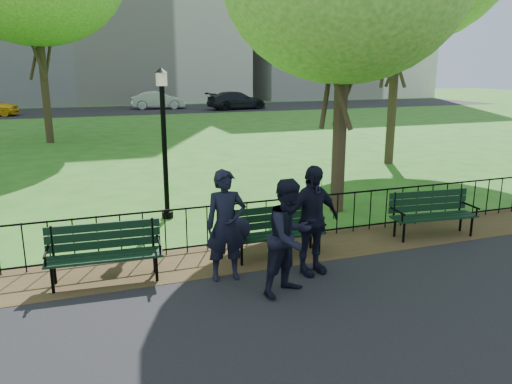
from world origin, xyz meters
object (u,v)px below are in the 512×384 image
object	(u,v)px
park_bench_main	(262,227)
sedan_dark	(237,100)
lamppost	(164,139)
park_bench_left_a	(104,247)
sedan_silver	(159,100)
person_left	(226,226)
person_mid	(290,237)
person_right	(311,220)
park_bench_right_a	(432,209)

from	to	relation	value
park_bench_main	sedan_dark	bearing A→B (deg)	72.50
lamppost	park_bench_left_a	bearing A→B (deg)	-116.37
park_bench_main	sedan_dark	distance (m)	33.10
sedan_silver	sedan_dark	world-z (taller)	sedan_silver
person_left	sedan_dark	bearing A→B (deg)	77.63
sedan_dark	lamppost	bearing A→B (deg)	152.50
person_left	person_mid	bearing A→B (deg)	-42.20
sedan_silver	sedan_dark	bearing A→B (deg)	-103.84
person_left	sedan_silver	size ratio (longest dim) A/B	0.42
person_right	lamppost	bearing A→B (deg)	102.19
person_right	sedan_dark	bearing A→B (deg)	63.58
park_bench_main	person_left	size ratio (longest dim) A/B	1.00
park_bench_left_a	sedan_dark	xyz separation A→B (m)	(12.42, 31.68, 0.14)
person_mid	sedan_dark	xyz separation A→B (m)	(9.77, 33.14, -0.19)
park_bench_main	person_mid	distance (m)	1.51
park_bench_left_a	person_left	world-z (taller)	person_left
person_left	person_right	xyz separation A→B (m)	(1.41, -0.26, 0.01)
park_bench_left_a	person_left	size ratio (longest dim) A/B	1.01
park_bench_left_a	park_bench_right_a	size ratio (longest dim) A/B	1.02
park_bench_main	person_right	bearing A→B (deg)	-59.46
person_mid	person_left	bearing A→B (deg)	108.47
lamppost	park_bench_main	bearing A→B (deg)	-69.52
park_bench_right_a	person_right	world-z (taller)	person_right
park_bench_main	sedan_dark	xyz separation A→B (m)	(9.65, 31.66, 0.12)
park_bench_main	park_bench_left_a	world-z (taller)	park_bench_left_a
sedan_silver	sedan_dark	distance (m)	6.53
park_bench_left_a	person_mid	distance (m)	3.04
lamppost	person_mid	size ratio (longest dim) A/B	1.88
sedan_silver	person_left	bearing A→B (deg)	-178.13
park_bench_main	park_bench_right_a	xyz separation A→B (m)	(3.75, 0.02, -0.03)
lamppost	sedan_dark	size ratio (longest dim) A/B	0.69
person_left	person_right	distance (m)	1.44
lamppost	person_right	xyz separation A→B (m)	(1.72, -4.06, -0.92)
sedan_dark	person_left	bearing A→B (deg)	155.27
park_bench_right_a	person_mid	size ratio (longest dim) A/B	1.01
park_bench_main	person_right	world-z (taller)	person_right
lamppost	sedan_silver	xyz separation A→B (m)	(4.83, 31.05, -1.13)
person_mid	sedan_silver	size ratio (longest dim) A/B	0.41
sedan_silver	person_right	bearing A→B (deg)	-175.80
park_bench_left_a	lamppost	world-z (taller)	lamppost
park_bench_main	park_bench_left_a	distance (m)	2.77
person_mid	lamppost	bearing A→B (deg)	79.34
park_bench_left_a	person_right	xyz separation A→B (m)	(3.30, -0.87, 0.35)
park_bench_main	person_left	world-z (taller)	person_left
park_bench_left_a	sedan_dark	size ratio (longest dim) A/B	0.38
sedan_silver	park_bench_right_a	bearing A→B (deg)	-170.56
park_bench_main	person_right	size ratio (longest dim) A/B	0.98
park_bench_right_a	park_bench_main	bearing A→B (deg)	-173.67
park_bench_main	park_bench_left_a	xyz separation A→B (m)	(-2.77, -0.02, -0.01)
park_bench_left_a	park_bench_right_a	xyz separation A→B (m)	(6.52, 0.04, -0.01)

